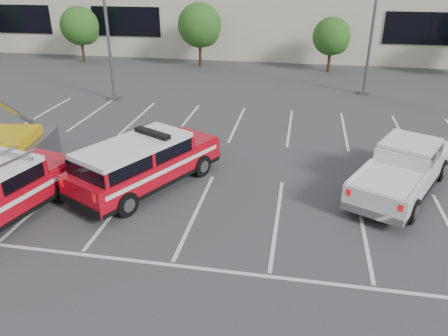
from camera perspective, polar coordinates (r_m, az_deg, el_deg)
The scene contains 10 objects.
ground at distance 14.69m, azimuth -3.69°, elevation -5.82°, with size 120.00×120.00×0.00m, color #38383B.
stall_markings at distance 18.58m, azimuth -0.39°, elevation 1.27°, with size 23.00×15.00×0.01m, color silver.
tree_left at distance 39.00m, azimuth -18.16°, elevation 17.07°, with size 3.07×3.07×4.42m.
tree_mid_left at distance 35.45m, azimuth -3.04°, elevation 17.94°, with size 3.37×3.37×4.85m.
tree_mid_right at distance 34.64m, azimuth 14.00°, elevation 16.19°, with size 2.77×2.77×3.99m.
light_pole_left at distance 26.74m, azimuth -15.27°, elevation 19.37°, with size 0.90×0.60×10.24m.
light_pole_mid at distance 28.52m, azimuth 19.15°, elevation 19.23°, with size 0.90×0.60×10.24m.
fire_chief_suv at distance 16.13m, azimuth -10.33°, elevation 0.21°, with size 4.61×6.21×2.07m.
white_pickup at distance 16.90m, azimuth 22.21°, elevation -0.64°, with size 4.43×6.16×1.80m.
utility_rig at distance 19.19m, azimuth -26.37°, elevation 1.54°, with size 3.57×4.44×3.49m.
Camera 1 is at (3.19, -12.16, 7.59)m, focal length 35.00 mm.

